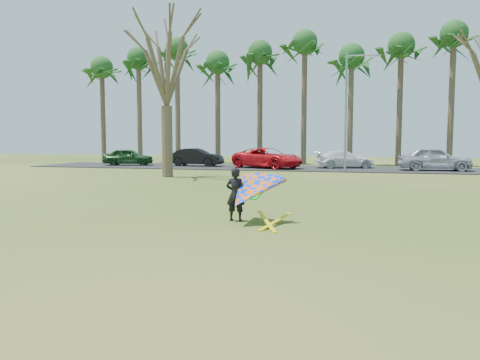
% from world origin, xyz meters
% --- Properties ---
extents(ground, '(100.00, 100.00, 0.00)m').
position_xyz_m(ground, '(0.00, 0.00, 0.00)').
color(ground, '#1E480F').
rests_on(ground, ground).
extents(parking_strip, '(46.00, 7.00, 0.06)m').
position_xyz_m(parking_strip, '(0.00, 25.00, 0.03)').
color(parking_strip, black).
rests_on(parking_strip, ground).
extents(palm_0, '(4.84, 4.84, 10.84)m').
position_xyz_m(palm_0, '(-22.00, 31.00, 9.17)').
color(palm_0, '#4B3A2D').
rests_on(palm_0, ground).
extents(palm_1, '(4.84, 4.84, 11.54)m').
position_xyz_m(palm_1, '(-18.00, 31.00, 9.85)').
color(palm_1, '#4B3D2D').
rests_on(palm_1, ground).
extents(palm_2, '(4.84, 4.84, 12.24)m').
position_xyz_m(palm_2, '(-14.00, 31.00, 10.52)').
color(palm_2, brown).
rests_on(palm_2, ground).
extents(palm_3, '(4.84, 4.84, 10.84)m').
position_xyz_m(palm_3, '(-10.00, 31.00, 9.17)').
color(palm_3, '#48372B').
rests_on(palm_3, ground).
extents(palm_4, '(4.84, 4.84, 11.54)m').
position_xyz_m(palm_4, '(-6.00, 31.00, 9.85)').
color(palm_4, '#483C2B').
rests_on(palm_4, ground).
extents(palm_5, '(4.84, 4.84, 12.24)m').
position_xyz_m(palm_5, '(-2.00, 31.00, 10.52)').
color(palm_5, '#49372B').
rests_on(palm_5, ground).
extents(palm_6, '(4.84, 4.84, 10.84)m').
position_xyz_m(palm_6, '(2.00, 31.00, 9.17)').
color(palm_6, '#4B3D2D').
rests_on(palm_6, ground).
extents(palm_7, '(4.84, 4.84, 11.54)m').
position_xyz_m(palm_7, '(6.00, 31.00, 9.85)').
color(palm_7, '#46362A').
rests_on(palm_7, ground).
extents(palm_8, '(4.84, 4.84, 12.24)m').
position_xyz_m(palm_8, '(10.00, 31.00, 10.52)').
color(palm_8, brown).
rests_on(palm_8, ground).
extents(bare_tree_left, '(6.60, 6.60, 9.70)m').
position_xyz_m(bare_tree_left, '(-8.00, 15.00, 6.92)').
color(bare_tree_left, '#48392B').
rests_on(bare_tree_left, ground).
extents(streetlight, '(2.28, 0.18, 8.00)m').
position_xyz_m(streetlight, '(2.16, 22.00, 4.46)').
color(streetlight, gray).
rests_on(streetlight, ground).
extents(car_0, '(4.42, 2.68, 1.41)m').
position_xyz_m(car_0, '(-15.94, 24.84, 0.76)').
color(car_0, '#19401B').
rests_on(car_0, parking_strip).
extents(car_1, '(4.38, 1.55, 1.44)m').
position_xyz_m(car_1, '(-9.99, 25.21, 0.78)').
color(car_1, black).
rests_on(car_1, parking_strip).
extents(car_2, '(6.09, 4.62, 1.54)m').
position_xyz_m(car_2, '(-3.84, 24.14, 0.83)').
color(car_2, red).
rests_on(car_2, parking_strip).
extents(car_3, '(4.75, 2.99, 1.28)m').
position_xyz_m(car_3, '(1.81, 25.89, 0.70)').
color(car_3, white).
rests_on(car_3, parking_strip).
extents(car_4, '(4.95, 2.17, 1.66)m').
position_xyz_m(car_4, '(8.03, 24.44, 0.89)').
color(car_4, '#AAAEB9').
rests_on(car_4, parking_strip).
extents(kite_flyer, '(2.13, 2.39, 2.02)m').
position_xyz_m(kite_flyer, '(0.40, 1.37, 0.84)').
color(kite_flyer, black).
rests_on(kite_flyer, ground).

